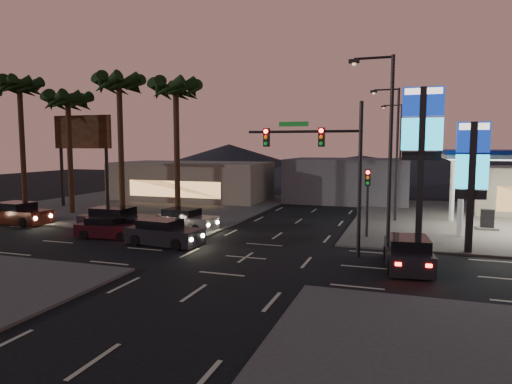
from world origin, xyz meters
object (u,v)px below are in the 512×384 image
(car_lane_b_front, at_px, (185,220))
(suv_station, at_px, (408,253))
(car_lane_a_mid, at_px, (108,228))
(pylon_sign_tall, at_px, (422,134))
(car_lane_b_rear, at_px, (18,214))
(traffic_signal_mast, at_px, (326,156))
(car_lane_b_mid, at_px, (117,221))
(pylon_sign_short, at_px, (472,167))
(car_lane_a_front, at_px, (163,233))

(car_lane_b_front, xyz_separation_m, suv_station, (14.51, -5.40, 0.03))
(car_lane_a_mid, bearing_deg, car_lane_b_front, 48.99)
(pylon_sign_tall, height_order, car_lane_b_front, pylon_sign_tall)
(car_lane_a_mid, relative_size, car_lane_b_rear, 0.82)
(suv_station, bearing_deg, car_lane_b_rear, 172.32)
(car_lane_b_front, xyz_separation_m, car_lane_b_rear, (-12.72, -1.72, 0.07))
(car_lane_b_rear, xyz_separation_m, suv_station, (27.23, -3.67, -0.04))
(car_lane_a_mid, relative_size, suv_station, 0.88)
(traffic_signal_mast, bearing_deg, suv_station, -19.31)
(traffic_signal_mast, xyz_separation_m, car_lane_b_mid, (-14.30, 1.85, -4.46))
(car_lane_b_front, bearing_deg, car_lane_a_mid, -131.01)
(suv_station, bearing_deg, pylon_sign_tall, 83.60)
(pylon_sign_short, bearing_deg, car_lane_a_mid, -173.36)
(pylon_sign_tall, relative_size, traffic_signal_mast, 1.12)
(pylon_sign_short, bearing_deg, car_lane_b_mid, -178.25)
(car_lane_a_mid, bearing_deg, car_lane_b_rear, 167.20)
(traffic_signal_mast, height_order, car_lane_b_rear, traffic_signal_mast)
(pylon_sign_tall, height_order, suv_station, pylon_sign_tall)
(pylon_sign_tall, xyz_separation_m, traffic_signal_mast, (-4.74, -3.51, -1.17))
(traffic_signal_mast, bearing_deg, car_lane_b_mid, 172.62)
(car_lane_b_front, bearing_deg, car_lane_b_rear, -172.28)
(car_lane_b_front, distance_m, car_lane_b_mid, 4.49)
(pylon_sign_short, bearing_deg, pylon_sign_tall, 158.20)
(car_lane_b_rear, bearing_deg, car_lane_b_front, 7.72)
(car_lane_b_rear, bearing_deg, car_lane_a_front, -11.74)
(pylon_sign_tall, distance_m, suv_station, 7.58)
(pylon_sign_tall, bearing_deg, pylon_sign_short, -21.80)
(traffic_signal_mast, bearing_deg, pylon_sign_tall, 36.52)
(traffic_signal_mast, distance_m, car_lane_a_front, 10.39)
(car_lane_a_front, distance_m, car_lane_a_mid, 4.41)
(pylon_sign_short, relative_size, car_lane_a_front, 1.49)
(car_lane_a_mid, height_order, suv_station, suv_station)
(car_lane_b_rear, bearing_deg, car_lane_a_mid, -12.80)
(pylon_sign_tall, xyz_separation_m, car_lane_a_mid, (-18.42, -3.43, -5.78))
(car_lane_b_front, bearing_deg, suv_station, -20.40)
(car_lane_a_front, bearing_deg, car_lane_a_mid, 170.57)
(pylon_sign_tall, bearing_deg, car_lane_b_mid, -175.02)
(pylon_sign_tall, distance_m, car_lane_a_mid, 19.61)
(car_lane_a_mid, xyz_separation_m, suv_station, (17.86, -1.54, 0.10))
(car_lane_b_front, bearing_deg, car_lane_a_front, -77.64)
(car_lane_b_mid, height_order, car_lane_b_rear, car_lane_b_mid)
(car_lane_b_front, distance_m, suv_station, 15.48)
(pylon_sign_short, xyz_separation_m, suv_station, (-3.06, -3.98, -3.95))
(traffic_signal_mast, relative_size, car_lane_b_rear, 1.57)
(car_lane_a_front, height_order, car_lane_a_mid, car_lane_a_front)
(traffic_signal_mast, distance_m, suv_station, 6.33)
(car_lane_a_front, bearing_deg, car_lane_b_mid, 153.35)
(traffic_signal_mast, bearing_deg, car_lane_a_mid, 179.67)
(car_lane_a_front, bearing_deg, pylon_sign_short, 10.79)
(pylon_sign_short, relative_size, car_lane_b_rear, 1.38)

